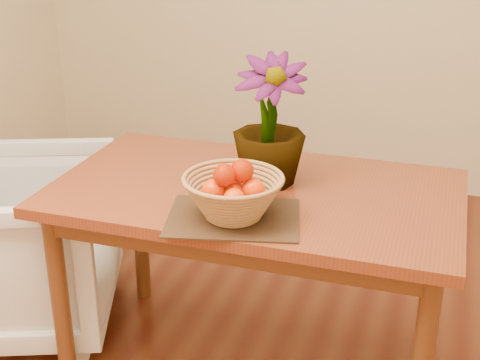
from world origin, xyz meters
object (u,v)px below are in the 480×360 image
(wicker_basket, at_px, (233,198))
(armchair, at_px, (16,238))
(table, at_px, (255,210))
(potted_plant, at_px, (269,121))

(wicker_basket, height_order, armchair, wicker_basket)
(table, relative_size, potted_plant, 3.12)
(potted_plant, relative_size, armchair, 0.57)
(table, relative_size, armchair, 1.78)
(table, height_order, armchair, armchair)
(table, xyz_separation_m, wicker_basket, (0.00, -0.26, 0.16))
(potted_plant, bearing_deg, wicker_basket, -108.54)
(armchair, bearing_deg, table, -110.57)
(potted_plant, bearing_deg, armchair, 169.69)
(wicker_basket, height_order, potted_plant, potted_plant)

